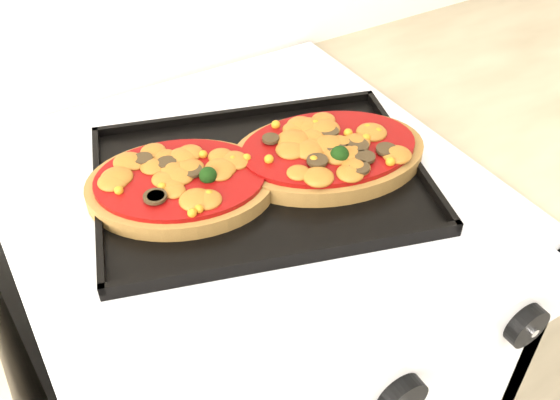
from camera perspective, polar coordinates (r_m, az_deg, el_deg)
stove at (r=1.16m, az=-2.42°, el=-16.03°), size 0.60×0.60×0.91m
control_panel at (r=0.69m, az=9.78°, el=-16.31°), size 0.60×0.02×0.09m
knob_center at (r=0.68m, az=11.07°, el=-17.35°), size 0.06×0.02×0.06m
knob_right at (r=0.78m, az=21.59°, el=-10.63°), size 0.05×0.02×0.05m
baking_tray at (r=0.81m, az=-1.81°, el=2.10°), size 0.49×0.42×0.02m
pizza_left at (r=0.79m, az=-9.07°, el=1.63°), size 0.29×0.26×0.03m
pizza_right at (r=0.83m, az=4.47°, el=4.47°), size 0.30×0.24×0.04m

